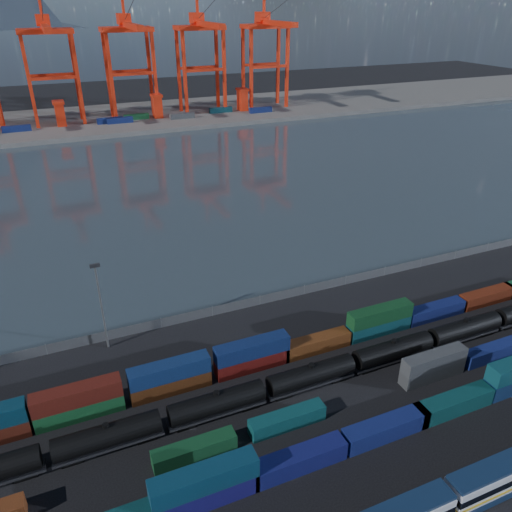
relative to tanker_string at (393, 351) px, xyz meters
name	(u,v)px	position (x,y,z in m)	size (l,w,h in m)	color
ground	(332,396)	(-13.32, -3.08, -2.28)	(700.00, 700.00, 0.00)	black
harbor_water	(166,186)	(-13.32, 101.92, -2.27)	(700.00, 700.00, 0.00)	#313E47
far_quay	(114,119)	(-13.32, 206.92, -1.28)	(700.00, 70.00, 2.00)	#514F4C
container_row_south	(338,442)	(-18.48, -12.89, -0.09)	(140.56, 2.68, 5.70)	#45474B
container_row_mid	(307,412)	(-19.30, -5.85, -0.80)	(141.33, 2.31, 4.93)	#3B3E40
container_row_north	(211,368)	(-29.30, 7.72, 0.05)	(141.78, 2.56, 5.45)	#0F1E4F
tanker_string	(393,351)	(0.00, 0.00, 0.00)	(138.78, 3.17, 4.54)	black
waterfront_fence	(260,300)	(-13.32, 24.92, -1.27)	(160.12, 0.12, 2.20)	#595B5E
yard_light_mast	(101,302)	(-43.32, 22.92, 7.02)	(1.60, 0.40, 16.60)	slate
gantry_cranes	(89,42)	(-20.82, 200.32, 34.69)	(198.19, 44.53, 60.30)	red
quay_containers	(94,122)	(-24.32, 192.38, 1.02)	(172.58, 10.99, 2.60)	navy
straddle_carriers	(110,109)	(-15.82, 196.92, 5.54)	(140.00, 7.00, 11.10)	red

